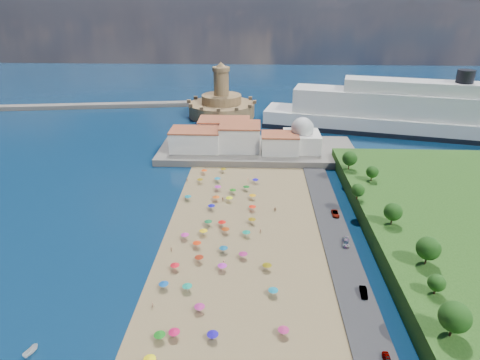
{
  "coord_description": "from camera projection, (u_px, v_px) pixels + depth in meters",
  "views": [
    {
      "loc": [
        9.4,
        -102.77,
        66.0
      ],
      "look_at": [
        4.0,
        25.0,
        8.0
      ],
      "focal_mm": 30.0,
      "sensor_mm": 36.0,
      "label": 1
    }
  ],
  "objects": [
    {
      "name": "ground",
      "position": [
        223.0,
        238.0,
        121.14
      ],
      "size": [
        700.0,
        700.0,
        0.0
      ],
      "primitive_type": "plane",
      "color": "#071938",
      "rests_on": "ground"
    },
    {
      "name": "terrace",
      "position": [
        257.0,
        150.0,
        186.56
      ],
      "size": [
        90.0,
        36.0,
        3.0
      ],
      "primitive_type": "cube",
      "color": "#59544C",
      "rests_on": "ground"
    },
    {
      "name": "jetty",
      "position": [
        217.0,
        128.0,
        219.37
      ],
      "size": [
        18.0,
        70.0,
        2.4
      ],
      "primitive_type": "cube",
      "color": "#59544C",
      "rests_on": "ground"
    },
    {
      "name": "breakwater",
      "position": [
        76.0,
        106.0,
        264.05
      ],
      "size": [
        199.03,
        34.77,
        2.6
      ],
      "primitive_type": "cube",
      "rotation": [
        0.0,
        0.0,
        0.14
      ],
      "color": "#59544C",
      "rests_on": "ground"
    },
    {
      "name": "waterfront_buildings",
      "position": [
        229.0,
        137.0,
        185.01
      ],
      "size": [
        57.0,
        29.0,
        11.0
      ],
      "color": "silver",
      "rests_on": "terrace"
    },
    {
      "name": "domed_building",
      "position": [
        302.0,
        137.0,
        180.88
      ],
      "size": [
        16.0,
        16.0,
        15.0
      ],
      "color": "silver",
      "rests_on": "terrace"
    },
    {
      "name": "fortress",
      "position": [
        222.0,
        105.0,
        244.41
      ],
      "size": [
        40.0,
        40.0,
        32.4
      ],
      "color": "#9E784F",
      "rests_on": "ground"
    },
    {
      "name": "cruise_ship",
      "position": [
        413.0,
        115.0,
        210.41
      ],
      "size": [
        158.0,
        59.29,
        34.3
      ],
      "color": "black",
      "rests_on": "ground"
    },
    {
      "name": "beach_parasols",
      "position": [
        215.0,
        248.0,
        112.33
      ],
      "size": [
        32.92,
        116.31,
        2.2
      ],
      "color": "gray",
      "rests_on": "beach"
    },
    {
      "name": "beachgoers",
      "position": [
        221.0,
        227.0,
        124.84
      ],
      "size": [
        35.41,
        97.79,
        1.89
      ],
      "color": "tan",
      "rests_on": "beach"
    },
    {
      "name": "parked_cars",
      "position": [
        350.0,
        253.0,
        111.49
      ],
      "size": [
        2.77,
        62.89,
        1.43
      ],
      "color": "gray",
      "rests_on": "promenade"
    },
    {
      "name": "hillside_trees",
      "position": [
        399.0,
        227.0,
        107.48
      ],
      "size": [
        14.18,
        104.9,
        7.75
      ],
      "color": "#382314",
      "rests_on": "hillside"
    }
  ]
}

